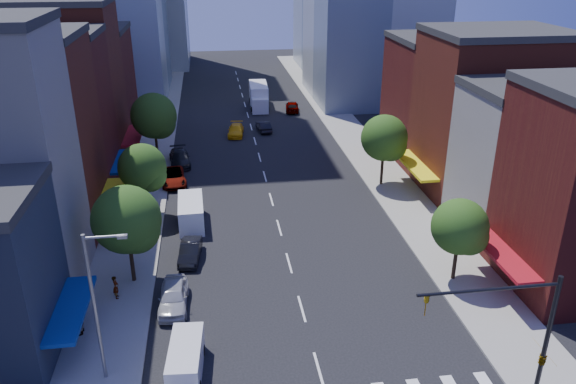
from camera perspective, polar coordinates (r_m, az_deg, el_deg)
name	(u,v)px	position (r m, az deg, el deg)	size (l,w,h in m)	color
ground	(319,370)	(33.86, 3.15, -17.59)	(220.00, 220.00, 0.00)	black
sidewalk_left	(152,150)	(69.00, -13.65, 4.14)	(5.00, 120.00, 0.15)	gray
sidewalk_right	(356,141)	(70.91, 6.92, 5.17)	(5.00, 120.00, 0.15)	gray
bldg_left_2	(15,142)	(50.13, -26.00, 4.62)	(12.00, 9.00, 16.00)	maroon
bldg_left_3	(43,118)	(58.07, -23.62, 6.87)	(12.00, 8.00, 15.00)	#531514
bldg_left_4	(62,87)	(65.83, -22.00, 9.83)	(12.00, 9.00, 17.00)	maroon
bldg_left_5	(82,86)	(75.29, -20.24, 10.07)	(12.00, 10.00, 13.00)	#531514
bldg_right_1	(536,163)	(50.53, 23.90, 2.72)	(12.00, 8.00, 12.00)	#BAB4AC
bldg_right_2	(488,116)	(57.51, 19.65, 7.33)	(12.00, 10.00, 15.00)	maroon
bldg_right_3	(446,100)	(66.45, 15.71, 8.99)	(12.00, 10.00, 13.00)	#531514
traffic_signal	(535,346)	(31.30, 23.81, -14.14)	(7.24, 2.24, 8.00)	black
streetlight	(97,300)	(31.68, -18.82, -10.30)	(2.25, 0.25, 9.00)	slate
tree_left_near	(129,222)	(40.31, -15.86, -2.96)	(4.80, 4.80, 7.30)	black
tree_left_mid	(144,169)	(50.47, -14.41, 2.23)	(4.20, 4.20, 6.65)	black
tree_left_far	(155,118)	(63.49, -13.33, 7.36)	(5.00, 5.00, 7.75)	black
tree_right_near	(462,229)	(41.18, 17.26, -3.61)	(4.00, 4.00, 6.20)	black
tree_right_far	(386,140)	(56.38, 9.90, 5.25)	(4.60, 4.60, 7.20)	black
parked_car_front	(173,296)	(39.02, -11.57, -10.35)	(1.89, 4.71, 1.60)	#B2B3B8
parked_car_second	(190,251)	(44.30, -9.91, -5.96)	(1.46, 4.19, 1.38)	black
parked_car_third	(173,177)	(58.61, -11.60, 1.51)	(2.39, 5.19, 1.44)	#999999
parked_car_rear	(180,158)	(63.64, -10.94, 3.39)	(2.14, 5.25, 1.52)	black
cargo_van_near	(186,361)	(33.43, -10.36, -16.55)	(2.10, 4.54, 1.88)	silver
cargo_van_far	(191,213)	(49.43, -9.82, -2.13)	(2.29, 5.32, 2.24)	white
taxi	(236,130)	(72.93, -5.32, 6.26)	(1.89, 4.65, 1.35)	yellow
traffic_car_oncoming	(264,126)	(74.36, -2.49, 6.68)	(1.41, 4.06, 1.34)	black
traffic_car_far	(292,106)	(83.59, 0.42, 8.70)	(1.85, 4.59, 1.57)	#999999
box_truck	(259,97)	(85.81, -2.98, 9.64)	(2.91, 8.64, 3.44)	white
pedestrian_near	(116,287)	(40.58, -17.09, -9.22)	(0.62, 0.40, 1.69)	#999999
pedestrian_far	(78,323)	(37.87, -20.55, -12.33)	(0.82, 0.64, 1.69)	#999999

